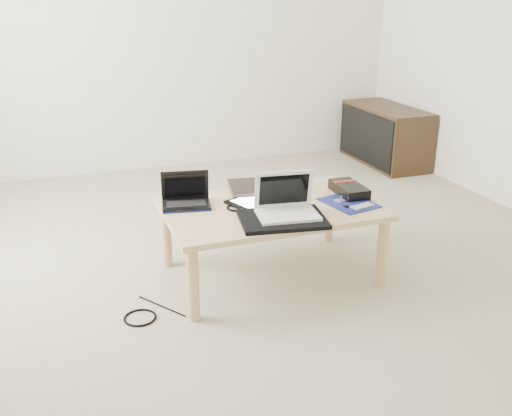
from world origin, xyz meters
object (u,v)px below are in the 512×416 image
object	(u,v)px
coffee_table	(271,214)
gpu_box	(349,189)
white_laptop	(286,206)
netbook	(186,198)
media_cabinet	(384,135)

from	to	relation	value
coffee_table	gpu_box	bearing A→B (deg)	2.53
white_laptop	gpu_box	size ratio (longest dim) A/B	1.19
coffee_table	white_laptop	distance (m)	0.21
coffee_table	white_laptop	size ratio (longest dim) A/B	3.47
gpu_box	white_laptop	bearing A→B (deg)	-156.05
coffee_table	netbook	size ratio (longest dim) A/B	4.01
media_cabinet	white_laptop	bearing A→B (deg)	-133.00
media_cabinet	netbook	distance (m)	2.64
gpu_box	coffee_table	bearing A→B (deg)	-177.47
coffee_table	white_laptop	world-z (taller)	white_laptop
white_laptop	gpu_box	distance (m)	0.50
coffee_table	gpu_box	xyz separation A→B (m)	(0.47, 0.02, 0.08)
white_laptop	netbook	bearing A→B (deg)	140.86
coffee_table	gpu_box	size ratio (longest dim) A/B	4.12
coffee_table	netbook	xyz separation A→B (m)	(-0.41, 0.16, 0.09)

